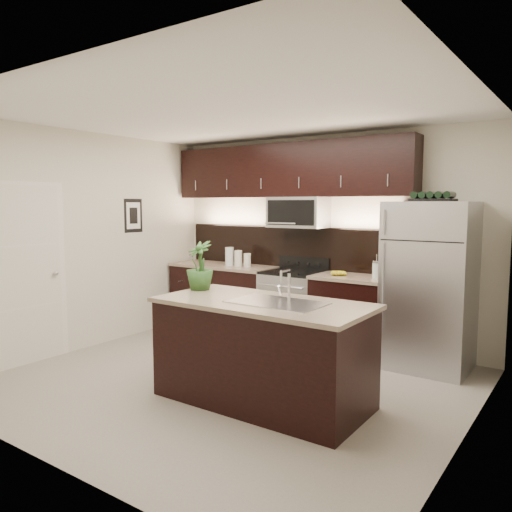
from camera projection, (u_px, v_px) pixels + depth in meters
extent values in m
plane|color=gray|center=(230.00, 382.00, 5.10)|extent=(4.50, 4.50, 0.00)
cube|color=beige|center=(322.00, 239.00, 6.59)|extent=(4.50, 0.02, 2.70)
cube|color=beige|center=(45.00, 273.00, 3.32)|extent=(4.50, 0.02, 2.70)
cube|color=beige|center=(87.00, 241.00, 6.23)|extent=(0.02, 4.00, 2.70)
cube|color=beige|center=(470.00, 267.00, 3.68)|extent=(0.02, 4.00, 2.70)
cube|color=white|center=(228.00, 111.00, 4.81)|extent=(4.50, 4.00, 0.02)
cube|color=silver|center=(29.00, 275.00, 5.60)|extent=(0.04, 0.80, 2.02)
sphere|color=silver|center=(56.00, 273.00, 5.85)|extent=(0.06, 0.06, 0.06)
cube|color=black|center=(133.00, 216.00, 6.81)|extent=(0.01, 0.32, 0.46)
cube|color=white|center=(134.00, 216.00, 6.81)|extent=(0.00, 0.24, 0.36)
cube|color=black|center=(224.00, 298.00, 7.23)|extent=(1.57, 0.62, 0.90)
cube|color=black|center=(362.00, 317.00, 6.03)|extent=(1.16, 0.62, 0.90)
cube|color=#B2B2B7|center=(293.00, 307.00, 6.57)|extent=(0.76, 0.62, 0.90)
cube|color=black|center=(294.00, 273.00, 6.52)|extent=(0.76, 0.60, 0.03)
cube|color=#C2AD91|center=(224.00, 266.00, 7.18)|extent=(1.59, 0.65, 0.04)
cube|color=#C2AD91|center=(363.00, 278.00, 5.98)|extent=(1.18, 0.65, 0.04)
cube|color=black|center=(292.00, 247.00, 6.85)|extent=(3.49, 0.02, 0.56)
cube|color=#B2B2B7|center=(298.00, 212.00, 6.53)|extent=(0.76, 0.40, 0.40)
cube|color=black|center=(287.00, 171.00, 6.62)|extent=(3.49, 0.33, 0.70)
cube|color=black|center=(263.00, 354.00, 4.54)|extent=(1.90, 0.90, 0.90)
cube|color=#C2AD91|center=(263.00, 303.00, 4.50)|extent=(1.96, 0.96, 0.04)
cube|color=silver|center=(277.00, 302.00, 4.41)|extent=(0.84, 0.50, 0.01)
cylinder|color=silver|center=(289.00, 286.00, 4.57)|extent=(0.03, 0.03, 0.24)
cylinder|color=silver|center=(285.00, 271.00, 4.49)|extent=(0.02, 0.14, 0.02)
cylinder|color=silver|center=(281.00, 277.00, 4.44)|extent=(0.02, 0.02, 0.10)
cube|color=#B2B2B7|center=(430.00, 286.00, 5.47)|extent=(0.89, 0.80, 1.84)
cube|color=black|center=(433.00, 200.00, 5.37)|extent=(0.45, 0.28, 0.03)
cylinder|color=black|center=(417.00, 195.00, 5.46)|extent=(0.08, 0.26, 0.08)
cylinder|color=black|center=(425.00, 195.00, 5.41)|extent=(0.08, 0.26, 0.08)
cylinder|color=black|center=(433.00, 195.00, 5.37)|extent=(0.08, 0.26, 0.08)
cylinder|color=black|center=(441.00, 195.00, 5.32)|extent=(0.08, 0.26, 0.08)
cylinder|color=black|center=(450.00, 195.00, 5.27)|extent=(0.08, 0.26, 0.08)
imported|color=#2B5622|center=(200.00, 265.00, 5.06)|extent=(0.34, 0.34, 0.50)
cylinder|color=silver|center=(229.00, 256.00, 7.05)|extent=(0.12, 0.12, 0.26)
cylinder|color=silver|center=(238.00, 258.00, 6.99)|extent=(0.11, 0.11, 0.22)
cylinder|color=silver|center=(247.00, 260.00, 6.93)|extent=(0.10, 0.10, 0.19)
cylinder|color=silver|center=(376.00, 271.00, 5.82)|extent=(0.09, 0.09, 0.19)
cylinder|color=silver|center=(377.00, 262.00, 5.81)|extent=(0.10, 0.10, 0.02)
cylinder|color=silver|center=(377.00, 258.00, 5.80)|extent=(0.01, 0.01, 0.07)
ellipsoid|color=gold|center=(334.00, 273.00, 6.10)|extent=(0.25, 0.22, 0.06)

